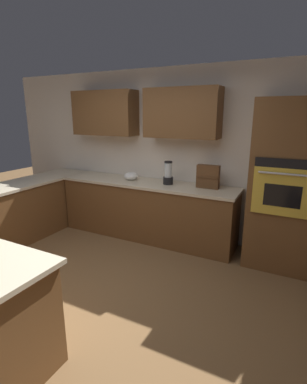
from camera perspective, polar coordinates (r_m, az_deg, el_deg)
The scene contains 10 objects.
ground_plane at distance 3.50m, azimuth -14.13°, elevation -18.84°, with size 14.00×14.00×0.00m, color brown.
wall_back at distance 4.68m, azimuth 0.82°, elevation 9.39°, with size 6.00×0.44×2.60m.
lower_cabinets_back at distance 4.63m, azimuth -1.37°, elevation -3.75°, with size 2.80×0.60×0.86m, color brown.
countertop_back at distance 4.50m, azimuth -1.40°, elevation 1.68°, with size 2.84×0.64×0.04m, color beige.
lower_cabinets_side at distance 4.90m, azimuth -26.45°, elevation -4.32°, with size 0.60×2.90×0.86m, color brown.
countertop_side at distance 4.78m, azimuth -27.07°, elevation 0.79°, with size 0.64×2.94×0.04m, color beige.
wall_oven at distance 3.94m, azimuth 24.31°, elevation 0.98°, with size 0.80×0.66×2.11m.
blender at distance 4.35m, azimuth 2.89°, elevation 3.48°, with size 0.15×0.15×0.35m.
mixing_bowl at distance 4.67m, azimuth -4.42°, elevation 3.14°, with size 0.22×0.22×0.12m, color white.
spice_rack at distance 4.18m, azimuth 10.65°, elevation 2.97°, with size 0.32×0.11×0.33m.
Camera 1 is at (-2.00, 2.12, 1.93)m, focal length 27.17 mm.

